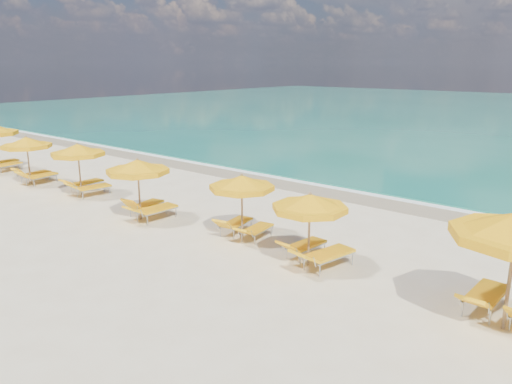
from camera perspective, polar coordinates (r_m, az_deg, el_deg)
The scene contains 22 objects.
ground_plane at distance 16.05m, azimuth -3.44°, elevation -5.19°, with size 120.00×120.00×0.00m, color beige.
wet_sand_band at distance 21.79m, azimuth 9.98°, elevation -0.06°, with size 120.00×2.60×0.01m, color tan.
foam_line at distance 22.47m, azimuth 11.00°, elevation 0.34°, with size 120.00×1.20×0.03m, color white.
whitecap_near at distance 32.87m, azimuth 9.32°, elevation 4.89°, with size 14.00×0.36×0.05m, color white.
umbrella_1 at distance 24.95m, azimuth -24.77°, elevation 5.11°, with size 2.81×2.81×2.22m.
umbrella_2 at distance 21.94m, azimuth -19.71°, elevation 4.48°, with size 2.27×2.27×2.23m.
umbrella_3 at distance 17.82m, azimuth -13.38°, elevation 2.78°, with size 2.21×2.21×2.23m.
umbrella_4 at distance 15.51m, azimuth -1.64°, elevation 1.00°, with size 2.39×2.39×2.09m.
umbrella_5 at distance 13.39m, azimuth 6.17°, elevation -1.29°, with size 2.73×2.73×2.09m.
lounger_0_left at distance 29.48m, azimuth -26.92°, elevation 2.83°, with size 0.65×1.81×0.83m.
lounger_0_right at distance 28.60m, azimuth -26.56°, elevation 2.54°, with size 0.88×1.82×0.78m.
lounger_1_left at distance 25.71m, azimuth -23.96°, elevation 1.62°, with size 0.87×1.81×0.81m.
lounger_1_right at distance 25.03m, azimuth -23.37°, elevation 1.38°, with size 0.87×1.91×0.78m.
lounger_2_left at distance 22.91m, azimuth -18.87°, elevation 0.66°, with size 0.69×1.88×0.72m.
lounger_2_right at distance 21.96m, azimuth -18.18°, elevation 0.13°, with size 0.85×1.90×0.74m.
lounger_3_left at distance 18.79m, azimuth -12.46°, elevation -1.85°, with size 0.91×1.81×0.83m.
lounger_3_right at distance 18.06m, azimuth -11.40°, elevation -2.42°, with size 0.70×1.99×0.75m.
lounger_4_left at distance 16.37m, azimuth -2.36°, elevation -4.02°, with size 0.85×1.75×0.74m.
lounger_4_right at distance 15.83m, azimuth 0.07°, elevation -4.71°, with size 0.74×1.70×0.63m.
lounger_5_left at distance 14.51m, azimuth 5.62°, elevation -6.57°, with size 0.70×1.74×0.70m.
lounger_5_right at distance 13.77m, azimuth 8.16°, elevation -7.69°, with size 1.02×2.08×0.77m.
lounger_6_left at distance 12.54m, azimuth 24.70°, elevation -11.27°, with size 0.70×1.99×0.78m.
Camera 1 is at (10.39, -10.98, 5.42)m, focal length 35.00 mm.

